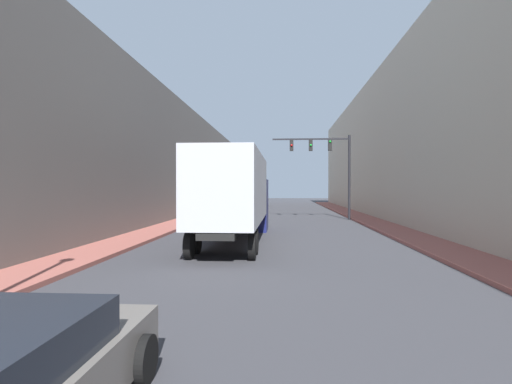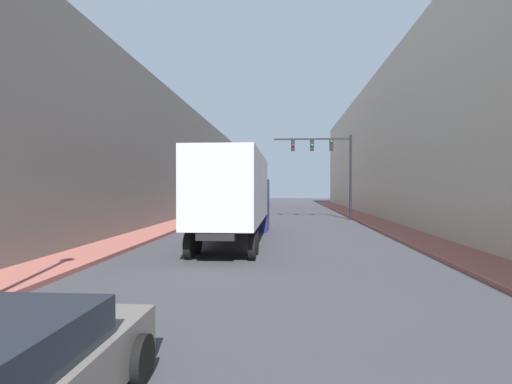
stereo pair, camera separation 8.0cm
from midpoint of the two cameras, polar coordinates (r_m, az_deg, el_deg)
sidewalk_right at (r=29.00m, az=17.24°, el=-4.38°), size 2.15×80.00×0.15m
sidewalk_left at (r=29.21m, az=-10.48°, el=-4.33°), size 2.15×80.00×0.15m
building_right at (r=30.28m, az=24.88°, el=7.26°), size 6.00×80.00×12.24m
building_left at (r=30.48m, az=-17.96°, el=5.03°), size 6.00×80.00×9.89m
semi_truck at (r=19.45m, az=-2.53°, el=-0.32°), size 2.59×12.64×4.08m
traffic_signal_gantry at (r=32.88m, az=10.65°, el=4.58°), size 6.30×0.35×6.83m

